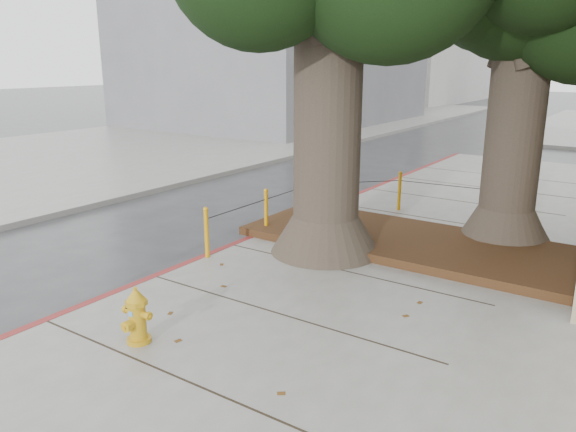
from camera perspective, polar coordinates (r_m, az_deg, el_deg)
name	(u,v)px	position (r m, az deg, el deg)	size (l,w,h in m)	color
ground	(249,314)	(8.42, -4.02, -9.88)	(140.00, 140.00, 0.00)	#28282B
sidewalk_opposite	(136,147)	(24.87, -15.18, 6.79)	(14.00, 60.00, 0.15)	slate
curb_red	(248,242)	(11.37, -4.12, -2.62)	(0.14, 26.00, 0.16)	maroon
planter_bed	(411,242)	(11.09, 12.34, -2.59)	(6.40, 2.60, 0.16)	black
building_far_grey	(279,18)	(34.30, -0.89, 19.48)	(12.00, 16.00, 12.00)	slate
building_far_white	(407,17)	(55.52, 11.95, 19.18)	(12.00, 18.00, 15.00)	silver
bollard_ring	(343,203)	(12.10, 5.59, 1.37)	(3.79, 5.39, 0.95)	orange
fire_hydrant	(137,316)	(7.39, -15.09, -9.76)	(0.39, 0.35, 0.74)	gold
car_dark	(301,122)	(29.75, 1.34, 9.56)	(1.51, 3.70, 1.07)	black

